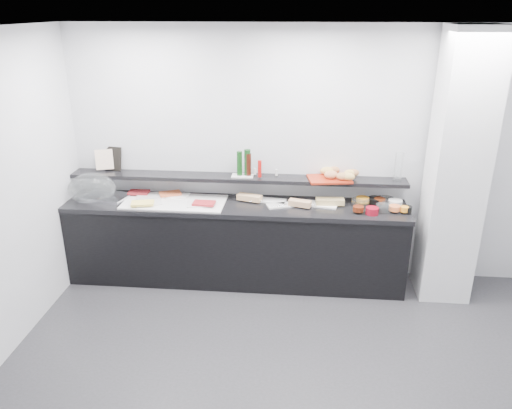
# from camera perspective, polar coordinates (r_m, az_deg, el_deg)

# --- Properties ---
(ground) EXTENTS (5.00, 5.00, 0.00)m
(ground) POSITION_cam_1_polar(r_m,az_deg,el_deg) (4.24, 4.52, -20.38)
(ground) COLOR #2D2D30
(ground) RESTS_ON ground
(back_wall) EXTENTS (5.00, 0.02, 2.70)m
(back_wall) POSITION_cam_1_polar(r_m,az_deg,el_deg) (5.37, 5.36, 5.48)
(back_wall) COLOR silver
(back_wall) RESTS_ON ground
(ceiling) EXTENTS (5.00, 5.00, 0.00)m
(ceiling) POSITION_cam_1_polar(r_m,az_deg,el_deg) (3.16, 6.03, 19.06)
(ceiling) COLOR white
(ceiling) RESTS_ON back_wall
(column) EXTENTS (0.50, 0.50, 2.70)m
(column) POSITION_cam_1_polar(r_m,az_deg,el_deg) (5.26, 21.95, 3.62)
(column) COLOR silver
(column) RESTS_ON ground
(buffet_cabinet) EXTENTS (3.60, 0.60, 0.85)m
(buffet_cabinet) POSITION_cam_1_polar(r_m,az_deg,el_deg) (5.46, -2.38, -4.55)
(buffet_cabinet) COLOR black
(buffet_cabinet) RESTS_ON ground
(counter_top) EXTENTS (3.62, 0.62, 0.05)m
(counter_top) POSITION_cam_1_polar(r_m,az_deg,el_deg) (5.28, -2.45, -0.17)
(counter_top) COLOR black
(counter_top) RESTS_ON buffet_cabinet
(wall_shelf) EXTENTS (3.60, 0.25, 0.04)m
(wall_shelf) POSITION_cam_1_polar(r_m,az_deg,el_deg) (5.36, -2.25, 3.06)
(wall_shelf) COLOR black
(wall_shelf) RESTS_ON back_wall
(cloche_base) EXTENTS (0.53, 0.42, 0.04)m
(cloche_base) POSITION_cam_1_polar(r_m,az_deg,el_deg) (5.64, -16.71, 0.85)
(cloche_base) COLOR silver
(cloche_base) RESTS_ON counter_top
(cloche_dome) EXTENTS (0.58, 0.47, 0.34)m
(cloche_dome) POSITION_cam_1_polar(r_m,az_deg,el_deg) (5.63, -18.23, 1.75)
(cloche_dome) COLOR white
(cloche_dome) RESTS_ON cloche_base
(linen_runner) EXTENTS (1.08, 0.52, 0.01)m
(linen_runner) POSITION_cam_1_polar(r_m,az_deg,el_deg) (5.36, -9.30, 0.28)
(linen_runner) COLOR silver
(linen_runner) RESTS_ON counter_top
(platter_meat_a) EXTENTS (0.34, 0.26, 0.01)m
(platter_meat_a) POSITION_cam_1_polar(r_m,az_deg,el_deg) (5.55, -11.89, 1.00)
(platter_meat_a) COLOR silver
(platter_meat_a) RESTS_ON linen_runner
(food_meat_a) EXTENTS (0.23, 0.15, 0.02)m
(food_meat_a) POSITION_cam_1_polar(r_m,az_deg,el_deg) (5.63, -13.25, 1.38)
(food_meat_a) COLOR maroon
(food_meat_a) RESTS_ON platter_meat_a
(platter_salmon) EXTENTS (0.28, 0.20, 0.01)m
(platter_salmon) POSITION_cam_1_polar(r_m,az_deg,el_deg) (5.51, -9.09, 1.04)
(platter_salmon) COLOR white
(platter_salmon) RESTS_ON linen_runner
(food_salmon) EXTENTS (0.27, 0.23, 0.02)m
(food_salmon) POSITION_cam_1_polar(r_m,az_deg,el_deg) (5.52, -9.78, 1.25)
(food_salmon) COLOR #D1562A
(food_salmon) RESTS_ON platter_salmon
(platter_cheese) EXTENTS (0.31, 0.26, 0.01)m
(platter_cheese) POSITION_cam_1_polar(r_m,az_deg,el_deg) (5.35, -12.14, 0.18)
(platter_cheese) COLOR white
(platter_cheese) RESTS_ON linen_runner
(food_cheese) EXTENTS (0.26, 0.20, 0.02)m
(food_cheese) POSITION_cam_1_polar(r_m,az_deg,el_deg) (5.30, -12.84, 0.15)
(food_cheese) COLOR #FFE363
(food_cheese) RESTS_ON platter_cheese
(platter_meat_b) EXTENTS (0.29, 0.22, 0.01)m
(platter_meat_b) POSITION_cam_1_polar(r_m,az_deg,el_deg) (5.23, -6.41, 0.04)
(platter_meat_b) COLOR white
(platter_meat_b) RESTS_ON linen_runner
(food_meat_b) EXTENTS (0.23, 0.15, 0.02)m
(food_meat_b) POSITION_cam_1_polar(r_m,az_deg,el_deg) (5.20, -5.97, 0.15)
(food_meat_b) COLOR maroon
(food_meat_b) RESTS_ON platter_meat_b
(sandwich_plate_left) EXTENTS (0.37, 0.20, 0.01)m
(sandwich_plate_left) POSITION_cam_1_polar(r_m,az_deg,el_deg) (5.34, 1.55, 0.46)
(sandwich_plate_left) COLOR white
(sandwich_plate_left) RESTS_ON counter_top
(sandwich_food_left) EXTENTS (0.28, 0.17, 0.06)m
(sandwich_food_left) POSITION_cam_1_polar(r_m,az_deg,el_deg) (5.32, -0.76, 0.82)
(sandwich_food_left) COLOR #DDAA74
(sandwich_food_left) RESTS_ON sandwich_plate_left
(tongs_left) EXTENTS (0.16, 0.05, 0.01)m
(tongs_left) POSITION_cam_1_polar(r_m,az_deg,el_deg) (5.28, 0.09, 0.35)
(tongs_left) COLOR #B3B6BA
(tongs_left) RESTS_ON sandwich_plate_left
(sandwich_plate_mid) EXTENTS (0.35, 0.24, 0.01)m
(sandwich_plate_mid) POSITION_cam_1_polar(r_m,az_deg,el_deg) (5.22, 3.03, -0.08)
(sandwich_plate_mid) COLOR silver
(sandwich_plate_mid) RESTS_ON counter_top
(sandwich_food_mid) EXTENTS (0.25, 0.15, 0.06)m
(sandwich_food_mid) POSITION_cam_1_polar(r_m,az_deg,el_deg) (5.18, 5.04, 0.16)
(sandwich_food_mid) COLOR tan
(sandwich_food_mid) RESTS_ON sandwich_plate_mid
(tongs_mid) EXTENTS (0.14, 0.10, 0.01)m
(tongs_mid) POSITION_cam_1_polar(r_m,az_deg,el_deg) (5.18, 2.78, -0.08)
(tongs_mid) COLOR #AEB2B5
(tongs_mid) RESTS_ON sandwich_plate_mid
(sandwich_plate_right) EXTENTS (0.42, 0.24, 0.01)m
(sandwich_plate_right) POSITION_cam_1_polar(r_m,az_deg,el_deg) (5.28, 7.16, 0.03)
(sandwich_plate_right) COLOR white
(sandwich_plate_right) RESTS_ON counter_top
(sandwich_food_right) EXTENTS (0.30, 0.13, 0.06)m
(sandwich_food_right) POSITION_cam_1_polar(r_m,az_deg,el_deg) (5.27, 8.46, 0.37)
(sandwich_food_right) COLOR tan
(sandwich_food_right) RESTS_ON sandwich_plate_right
(tongs_right) EXTENTS (0.16, 0.03, 0.01)m
(tongs_right) POSITION_cam_1_polar(r_m,az_deg,el_deg) (5.22, 7.04, -0.06)
(tongs_right) COLOR #ADB0B4
(tongs_right) RESTS_ON sandwich_plate_right
(bowl_glass_fruit) EXTENTS (0.24, 0.24, 0.07)m
(bowl_glass_fruit) POSITION_cam_1_polar(r_m,az_deg,el_deg) (5.32, 11.84, 0.23)
(bowl_glass_fruit) COLOR white
(bowl_glass_fruit) RESTS_ON counter_top
(fill_glass_fruit) EXTENTS (0.16, 0.16, 0.05)m
(fill_glass_fruit) POSITION_cam_1_polar(r_m,az_deg,el_deg) (5.37, 12.08, 0.56)
(fill_glass_fruit) COLOR orange
(fill_glass_fruit) RESTS_ON bowl_glass_fruit
(bowl_black_jam) EXTENTS (0.20, 0.20, 0.07)m
(bowl_black_jam) POSITION_cam_1_polar(r_m,az_deg,el_deg) (5.40, 13.48, 0.39)
(bowl_black_jam) COLOR black
(bowl_black_jam) RESTS_ON counter_top
(fill_black_jam) EXTENTS (0.13, 0.13, 0.05)m
(fill_black_jam) POSITION_cam_1_polar(r_m,az_deg,el_deg) (5.38, 13.95, 0.42)
(fill_black_jam) COLOR #61240D
(fill_black_jam) RESTS_ON bowl_black_jam
(bowl_glass_cream) EXTENTS (0.25, 0.25, 0.07)m
(bowl_glass_cream) POSITION_cam_1_polar(r_m,az_deg,el_deg) (5.42, 14.55, 0.40)
(bowl_glass_cream) COLOR white
(bowl_glass_cream) RESTS_ON counter_top
(fill_glass_cream) EXTENTS (0.18, 0.18, 0.05)m
(fill_glass_cream) POSITION_cam_1_polar(r_m,az_deg,el_deg) (5.37, 15.63, 0.23)
(fill_glass_cream) COLOR white
(fill_glass_cream) RESTS_ON bowl_glass_cream
(bowl_red_jam) EXTENTS (0.14, 0.14, 0.07)m
(bowl_red_jam) POSITION_cam_1_polar(r_m,az_deg,el_deg) (5.13, 13.13, -0.71)
(bowl_red_jam) COLOR maroon
(bowl_red_jam) RESTS_ON counter_top
(fill_red_jam) EXTENTS (0.13, 0.13, 0.05)m
(fill_red_jam) POSITION_cam_1_polar(r_m,az_deg,el_deg) (5.12, 11.62, -0.47)
(fill_red_jam) COLOR #511B0B
(fill_red_jam) RESTS_ON bowl_red_jam
(bowl_glass_salmon) EXTENTS (0.19, 0.19, 0.07)m
(bowl_glass_salmon) POSITION_cam_1_polar(r_m,az_deg,el_deg) (5.23, 14.40, -0.39)
(bowl_glass_salmon) COLOR white
(bowl_glass_salmon) RESTS_ON counter_top
(fill_glass_salmon) EXTENTS (0.15, 0.15, 0.05)m
(fill_glass_salmon) POSITION_cam_1_polar(r_m,az_deg,el_deg) (5.22, 15.57, -0.38)
(fill_glass_salmon) COLOR orange
(fill_glass_salmon) RESTS_ON bowl_glass_salmon
(bowl_black_fruit) EXTENTS (0.12, 0.12, 0.07)m
(bowl_black_fruit) POSITION_cam_1_polar(r_m,az_deg,el_deg) (5.25, 16.82, -0.55)
(bowl_black_fruit) COLOR black
(bowl_black_fruit) RESTS_ON counter_top
(fill_black_fruit) EXTENTS (0.09, 0.09, 0.05)m
(fill_black_fruit) POSITION_cam_1_polar(r_m,az_deg,el_deg) (5.22, 16.59, -0.50)
(fill_black_fruit) COLOR orange
(fill_black_fruit) RESTS_ON bowl_black_fruit
(framed_print) EXTENTS (0.21, 0.11, 0.26)m
(framed_print) POSITION_cam_1_polar(r_m,az_deg,el_deg) (5.74, -16.02, 5.07)
(framed_print) COLOR black
(framed_print) RESTS_ON wall_shelf
(print_art) EXTENTS (0.19, 0.11, 0.22)m
(print_art) POSITION_cam_1_polar(r_m,az_deg,el_deg) (5.73, -16.96, 4.94)
(print_art) COLOR beige
(print_art) RESTS_ON framed_print
(condiment_tray) EXTENTS (0.23, 0.15, 0.01)m
(condiment_tray) POSITION_cam_1_polar(r_m,az_deg,el_deg) (5.34, -1.53, 3.30)
(condiment_tray) COLOR white
(condiment_tray) RESTS_ON wall_shelf
(bottle_green_a) EXTENTS (0.07, 0.07, 0.26)m
(bottle_green_a) POSITION_cam_1_polar(r_m,az_deg,el_deg) (5.30, -1.90, 4.72)
(bottle_green_a) COLOR #0F3911
(bottle_green_a) RESTS_ON condiment_tray
(bottle_brown) EXTENTS (0.08, 0.08, 0.24)m
(bottle_brown) POSITION_cam_1_polar(r_m,az_deg,el_deg) (5.30, -0.86, 4.58)
(bottle_brown) COLOR #331009
(bottle_brown) RESTS_ON condiment_tray
(bottle_green_b) EXTENTS (0.07, 0.07, 0.28)m
(bottle_green_b) POSITION_cam_1_polar(r_m,az_deg,el_deg) (5.30, -0.99, 4.83)
(bottle_green_b) COLOR #0E3512
(bottle_green_b) RESTS_ON condiment_tray
(bottle_hot) EXTENTS (0.04, 0.04, 0.18)m
(bottle_hot) POSITION_cam_1_polar(r_m,az_deg,el_deg) (5.25, 0.43, 4.10)
(bottle_hot) COLOR #B40F0C
(bottle_hot) RESTS_ON condiment_tray
(shaker_salt) EXTENTS (0.04, 0.04, 0.07)m
(shaker_salt) POSITION_cam_1_polar(r_m,az_deg,el_deg) (5.35, -0.12, 3.81)
(shaker_salt) COLOR white
(shaker_salt) RESTS_ON condiment_tray
(shaker_pepper) EXTENTS (0.03, 0.03, 0.07)m
(shaker_pepper) POSITION_cam_1_polar(r_m,az_deg,el_deg) (5.32, 2.35, 3.69)
(shaker_pepper) COLOR silver
(shaker_pepper) RESTS_ON condiment_tray
(bread_tray) EXTENTS (0.48, 0.37, 0.02)m
(bread_tray) POSITION_cam_1_polar(r_m,az_deg,el_deg) (5.28, 8.39, 2.91)
(bread_tray) COLOR #9E2611
(bread_tray) RESTS_ON wall_shelf
(bread_roll_nw) EXTENTS (0.17, 0.14, 0.08)m
(bread_roll_nw) POSITION_cam_1_polar(r_m,az_deg,el_deg) (5.38, 8.13, 3.83)
(bread_roll_nw) COLOR tan
(bread_roll_nw) RESTS_ON bread_tray
(bread_roll_n) EXTENTS (0.15, 0.13, 0.08)m
(bread_roll_n) POSITION_cam_1_polar(r_m,az_deg,el_deg) (5.41, 8.90, 3.91)
(bread_roll_n) COLOR #AC6F41
(bread_roll_n) RESTS_ON bread_tray
(bread_roll_ne) EXTENTS (0.15, 0.10, 0.08)m
(bread_roll_ne) POSITION_cam_1_polar(r_m,az_deg,el_deg) (5.35, 11.00, 3.57)
(bread_roll_ne) COLOR #AF7243
(bread_roll_ne) RESTS_ON bread_tray
(bread_roll_sw) EXTENTS (0.17, 0.14, 0.08)m
(bread_roll_sw) POSITION_cam_1_polar(r_m,az_deg,el_deg) (5.25, 8.60, 3.36)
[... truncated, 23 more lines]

